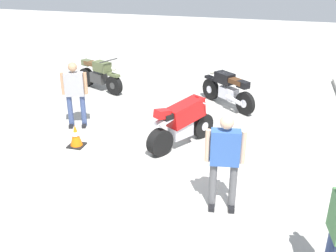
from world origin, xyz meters
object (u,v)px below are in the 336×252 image
motorcycle_black_cruiser (228,89)px  person_in_gray_shirt (75,91)px  motorcycle_red_sportbike (183,122)px  person_in_blue_shirt (225,157)px  traffic_cone (76,136)px  motorcycle_olive_vintage (99,75)px

motorcycle_black_cruiser → person_in_gray_shirt: 4.25m
motorcycle_red_sportbike → motorcycle_black_cruiser: (-2.74, 0.67, -0.07)m
person_in_blue_shirt → traffic_cone: person_in_blue_shirt is taller
person_in_gray_shirt → motorcycle_red_sportbike: bearing=64.0°
motorcycle_red_sportbike → motorcycle_black_cruiser: bearing=19.1°
motorcycle_olive_vintage → traffic_cone: size_ratio=3.45×
person_in_gray_shirt → traffic_cone: (1.06, 0.50, -0.69)m
person_in_blue_shirt → motorcycle_black_cruiser: bearing=178.2°
motorcycle_black_cruiser → person_in_blue_shirt: bearing=136.9°
person_in_blue_shirt → person_in_gray_shirt: 4.78m
motorcycle_red_sportbike → person_in_blue_shirt: person_in_blue_shirt is taller
person_in_gray_shirt → traffic_cone: person_in_gray_shirt is taller
motorcycle_red_sportbike → motorcycle_black_cruiser: motorcycle_red_sportbike is taller
motorcycle_red_sportbike → traffic_cone: motorcycle_red_sportbike is taller
motorcycle_olive_vintage → traffic_cone: motorcycle_olive_vintage is taller
person_in_blue_shirt → traffic_cone: (-1.48, -3.55, -0.74)m
motorcycle_black_cruiser → motorcycle_olive_vintage: bearing=34.7°
person_in_blue_shirt → motorcycle_olive_vintage: bearing=-146.9°
motorcycle_black_cruiser → traffic_cone: (3.42, -3.01, -0.26)m
traffic_cone → person_in_gray_shirt: bearing=-154.8°
person_in_blue_shirt → person_in_gray_shirt: person_in_blue_shirt is taller
motorcycle_black_cruiser → person_in_blue_shirt: 4.95m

